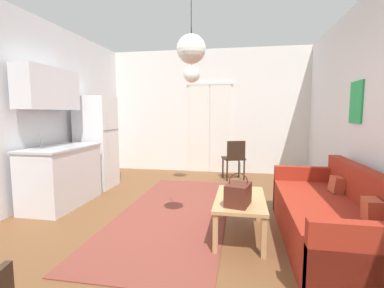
{
  "coord_description": "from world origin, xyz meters",
  "views": [
    {
      "loc": [
        0.8,
        -3.16,
        1.39
      ],
      "look_at": [
        -0.03,
        1.46,
        0.87
      ],
      "focal_mm": 26.14,
      "sensor_mm": 36.0,
      "label": 1
    }
  ],
  "objects": [
    {
      "name": "couch",
      "position": [
        1.78,
        -0.13,
        0.27
      ],
      "size": [
        0.87,
        2.14,
        0.81
      ],
      "color": "maroon",
      "rests_on": "ground_plane"
    },
    {
      "name": "coffee_table",
      "position": [
        0.79,
        -0.07,
        0.39
      ],
      "size": [
        0.55,
        1.0,
        0.44
      ],
      "color": "tan",
      "rests_on": "ground_plane"
    },
    {
      "name": "pendant_lamp_near",
      "position": [
        0.28,
        -0.33,
        2.02
      ],
      "size": [
        0.29,
        0.29,
        0.96
      ],
      "color": "black"
    },
    {
      "name": "refrigerator",
      "position": [
        -1.86,
        1.61,
        0.85
      ],
      "size": [
        0.62,
        0.62,
        1.69
      ],
      "color": "white",
      "rests_on": "ground_plane"
    },
    {
      "name": "handbag",
      "position": [
        0.77,
        -0.33,
        0.56
      ],
      "size": [
        0.28,
        0.35,
        0.34
      ],
      "color": "#512319",
      "rests_on": "coffee_table"
    },
    {
      "name": "pendant_lamp_far",
      "position": [
        -0.08,
        1.72,
        2.06
      ],
      "size": [
        0.29,
        0.29,
        0.93
      ],
      "color": "black"
    },
    {
      "name": "area_rug",
      "position": [
        -0.11,
        0.54,
        0.01
      ],
      "size": [
        1.44,
        3.5,
        0.01
      ],
      "primitive_type": "cube",
      "color": "brown",
      "rests_on": "ground_plane"
    },
    {
      "name": "wall_left",
      "position": [
        -2.31,
        0.0,
        1.42
      ],
      "size": [
        0.12,
        6.89,
        2.84
      ],
      "color": "silver",
      "rests_on": "ground_plane"
    },
    {
      "name": "wall_back",
      "position": [
        0.0,
        3.39,
        1.41
      ],
      "size": [
        4.71,
        0.13,
        2.84
      ],
      "color": "white",
      "rests_on": "ground_plane"
    },
    {
      "name": "accent_chair",
      "position": [
        0.65,
        2.64,
        0.48
      ],
      "size": [
        0.53,
        0.51,
        0.82
      ],
      "rotation": [
        0.0,
        0.0,
        3.47
      ],
      "color": "black",
      "rests_on": "ground_plane"
    },
    {
      "name": "kitchen_counter",
      "position": [
        -1.9,
        0.56,
        0.76
      ],
      "size": [
        0.65,
        1.24,
        2.04
      ],
      "color": "silver",
      "rests_on": "ground_plane"
    },
    {
      "name": "bamboo_vase",
      "position": [
        0.79,
        -0.0,
        0.53
      ],
      "size": [
        0.1,
        0.1,
        0.39
      ],
      "color": "beige",
      "rests_on": "coffee_table"
    },
    {
      "name": "ground_plane",
      "position": [
        0.0,
        0.0,
        -0.05
      ],
      "size": [
        5.11,
        7.29,
        0.1
      ],
      "primitive_type": "cube",
      "color": "brown"
    }
  ]
}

